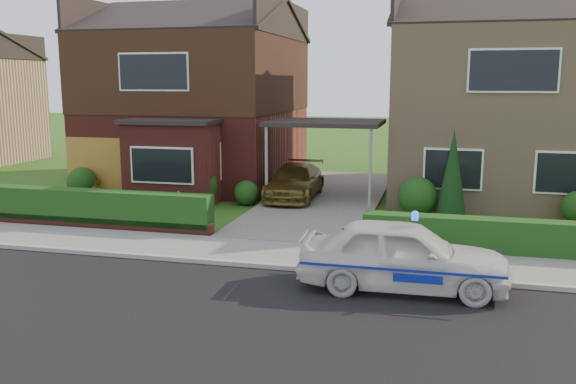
% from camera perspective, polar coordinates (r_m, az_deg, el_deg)
% --- Properties ---
extents(ground, '(120.00, 120.00, 0.00)m').
position_cam_1_polar(ground, '(10.97, -7.52, -11.73)').
color(ground, '#225215').
rests_on(ground, ground).
extents(road, '(60.00, 6.00, 0.02)m').
position_cam_1_polar(road, '(10.97, -7.52, -11.73)').
color(road, black).
rests_on(road, ground).
extents(kerb, '(60.00, 0.16, 0.12)m').
position_cam_1_polar(kerb, '(13.66, -2.79, -6.88)').
color(kerb, '#9E9993').
rests_on(kerb, ground).
extents(sidewalk, '(60.00, 2.00, 0.10)m').
position_cam_1_polar(sidewalk, '(14.63, -1.59, -5.74)').
color(sidewalk, slate).
rests_on(sidewalk, ground).
extents(driveway, '(3.80, 12.00, 0.12)m').
position_cam_1_polar(driveway, '(21.17, 3.47, -0.66)').
color(driveway, '#666059').
rests_on(driveway, ground).
extents(house_left, '(7.50, 9.53, 7.25)m').
position_cam_1_polar(house_left, '(25.23, -8.36, 9.61)').
color(house_left, maroon).
rests_on(house_left, ground).
extents(house_right, '(7.50, 8.06, 7.25)m').
position_cam_1_polar(house_right, '(23.50, 19.20, 8.74)').
color(house_right, tan).
rests_on(house_right, ground).
extents(carport_link, '(3.80, 3.00, 2.77)m').
position_cam_1_polar(carport_link, '(20.78, 3.53, 6.36)').
color(carport_link, black).
rests_on(carport_link, ground).
extents(garage_door, '(2.20, 0.10, 2.10)m').
position_cam_1_polar(garage_door, '(23.04, -17.62, 2.27)').
color(garage_door, '#945A20').
rests_on(garage_door, ground).
extents(dwarf_wall, '(7.70, 0.25, 0.36)m').
position_cam_1_polar(dwarf_wall, '(18.02, -18.58, -2.76)').
color(dwarf_wall, maroon).
rests_on(dwarf_wall, ground).
extents(hedge_left, '(7.50, 0.55, 0.90)m').
position_cam_1_polar(hedge_left, '(18.19, -18.29, -3.21)').
color(hedge_left, black).
rests_on(hedge_left, ground).
extents(hedge_right, '(7.50, 0.55, 0.80)m').
position_cam_1_polar(hedge_right, '(15.46, 21.05, -5.75)').
color(hedge_right, black).
rests_on(hedge_right, ground).
extents(shrub_left_far, '(1.08, 1.08, 1.08)m').
position_cam_1_polar(shrub_left_far, '(22.86, -18.69, 0.86)').
color(shrub_left_far, black).
rests_on(shrub_left_far, ground).
extents(shrub_left_mid, '(1.32, 1.32, 1.32)m').
position_cam_1_polar(shrub_left_mid, '(20.58, -8.41, 0.63)').
color(shrub_left_mid, black).
rests_on(shrub_left_mid, ground).
extents(shrub_left_near, '(0.84, 0.84, 0.84)m').
position_cam_1_polar(shrub_left_near, '(20.35, -3.91, -0.08)').
color(shrub_left_near, black).
rests_on(shrub_left_near, ground).
extents(shrub_right_near, '(1.20, 1.20, 1.20)m').
position_cam_1_polar(shrub_right_near, '(19.16, 12.03, -0.40)').
color(shrub_right_near, black).
rests_on(shrub_right_near, ground).
extents(conifer_a, '(0.90, 0.90, 2.60)m').
position_cam_1_polar(conifer_a, '(18.84, 15.13, 1.45)').
color(conifer_a, black).
rests_on(conifer_a, ground).
extents(police_car, '(3.80, 4.18, 1.57)m').
position_cam_1_polar(police_car, '(12.32, 10.71, -5.87)').
color(police_car, silver).
rests_on(police_car, ground).
extents(driveway_car, '(1.71, 3.97, 1.14)m').
position_cam_1_polar(driveway_car, '(20.95, 0.64, 1.00)').
color(driveway_car, brown).
rests_on(driveway_car, driveway).
extents(potted_plant_a, '(0.45, 0.37, 0.74)m').
position_cam_1_polar(potted_plant_a, '(19.07, -10.25, -1.09)').
color(potted_plant_a, gray).
rests_on(potted_plant_a, ground).
extents(potted_plant_b, '(0.54, 0.54, 0.77)m').
position_cam_1_polar(potted_plant_b, '(22.03, -17.55, 0.17)').
color(potted_plant_b, gray).
rests_on(potted_plant_b, ground).
extents(potted_plant_c, '(0.42, 0.42, 0.74)m').
position_cam_1_polar(potted_plant_c, '(20.57, -17.41, -0.56)').
color(potted_plant_c, gray).
rests_on(potted_plant_c, ground).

